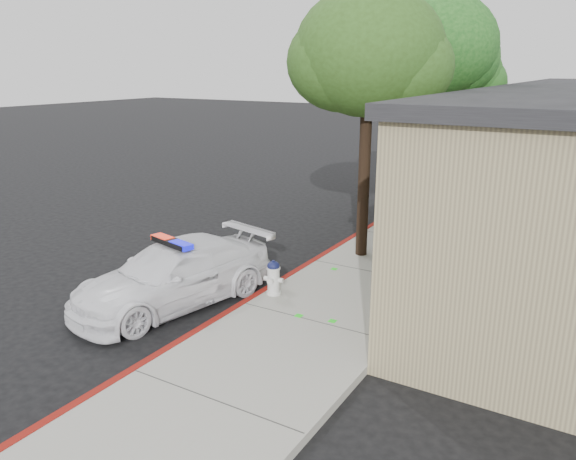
{
  "coord_description": "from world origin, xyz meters",
  "views": [
    {
      "loc": [
        6.16,
        -8.4,
        4.72
      ],
      "look_at": [
        0.11,
        1.7,
        1.26
      ],
      "focal_mm": 34.68,
      "sensor_mm": 36.0,
      "label": 1
    }
  ],
  "objects_px": {
    "fire_hydrant": "(273,277)",
    "street_tree_near": "(369,58)",
    "street_tree_far": "(458,77)",
    "street_tree_mid": "(436,51)",
    "police_car": "(174,275)"
  },
  "relations": [
    {
      "from": "police_car",
      "to": "street_tree_mid",
      "type": "distance_m",
      "value": 10.16
    },
    {
      "from": "police_car",
      "to": "fire_hydrant",
      "type": "relative_size",
      "value": 6.35
    },
    {
      "from": "police_car",
      "to": "street_tree_far",
      "type": "bearing_deg",
      "value": 92.38
    },
    {
      "from": "fire_hydrant",
      "to": "street_tree_near",
      "type": "xyz_separation_m",
      "value": [
        0.53,
        3.33,
        4.38
      ]
    },
    {
      "from": "fire_hydrant",
      "to": "street_tree_near",
      "type": "relative_size",
      "value": 0.12
    },
    {
      "from": "police_car",
      "to": "street_tree_near",
      "type": "height_order",
      "value": "street_tree_near"
    },
    {
      "from": "street_tree_near",
      "to": "street_tree_mid",
      "type": "relative_size",
      "value": 0.96
    },
    {
      "from": "police_car",
      "to": "street_tree_near",
      "type": "relative_size",
      "value": 0.74
    },
    {
      "from": "fire_hydrant",
      "to": "street_tree_near",
      "type": "bearing_deg",
      "value": 70.92
    },
    {
      "from": "street_tree_near",
      "to": "fire_hydrant",
      "type": "bearing_deg",
      "value": -99.04
    },
    {
      "from": "police_car",
      "to": "street_tree_far",
      "type": "distance_m",
      "value": 12.74
    },
    {
      "from": "police_car",
      "to": "street_tree_far",
      "type": "height_order",
      "value": "street_tree_far"
    },
    {
      "from": "street_tree_far",
      "to": "street_tree_mid",
      "type": "bearing_deg",
      "value": -87.15
    },
    {
      "from": "police_car",
      "to": "fire_hydrant",
      "type": "xyz_separation_m",
      "value": [
        1.66,
        1.18,
        -0.12
      ]
    },
    {
      "from": "police_car",
      "to": "street_tree_far",
      "type": "xyz_separation_m",
      "value": [
        2.33,
        11.96,
        3.73
      ]
    }
  ]
}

